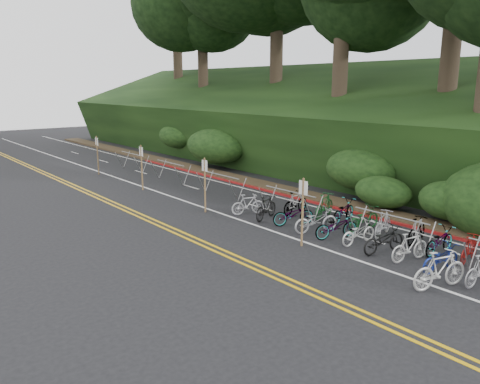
# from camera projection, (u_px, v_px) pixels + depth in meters

# --- Properties ---
(ground) EXTENTS (120.00, 120.00, 0.00)m
(ground) POSITION_uv_depth(u_px,v_px,m) (421.00, 298.00, 12.72)
(ground) COLOR black
(ground) RESTS_ON ground
(road_markings) EXTENTS (7.47, 80.00, 0.01)m
(road_markings) POSITION_uv_depth(u_px,v_px,m) (218.00, 216.00, 20.72)
(road_markings) COLOR gold
(road_markings) RESTS_ON ground
(red_curb) EXTENTS (0.25, 28.00, 0.10)m
(red_curb) POSITION_uv_depth(u_px,v_px,m) (272.00, 192.00, 25.27)
(red_curb) COLOR maroon
(red_curb) RESTS_ON ground
(embankment) EXTENTS (14.30, 48.14, 9.11)m
(embankment) POSITION_uv_depth(u_px,v_px,m) (279.00, 128.00, 34.51)
(embankment) COLOR black
(embankment) RESTS_ON ground
(bike_racks_rest) EXTENTS (1.14, 23.00, 1.17)m
(bike_racks_rest) POSITION_uv_depth(u_px,v_px,m) (221.00, 180.00, 24.18)
(bike_racks_rest) COLOR gray
(bike_racks_rest) RESTS_ON ground
(signposts_rest) EXTENTS (0.08, 18.40, 2.50)m
(signposts_rest) POSITION_uv_depth(u_px,v_px,m) (170.00, 172.00, 23.32)
(signposts_rest) COLOR brown
(signposts_rest) RESTS_ON ground
(bike_front) EXTENTS (1.07, 1.97, 1.14)m
(bike_front) POSITION_uv_depth(u_px,v_px,m) (440.00, 270.00, 13.20)
(bike_front) COLOR beige
(bike_front) RESTS_ON ground
(bike_valet) EXTENTS (3.33, 14.14, 1.09)m
(bike_valet) POSITION_uv_depth(u_px,v_px,m) (386.00, 232.00, 16.82)
(bike_valet) COLOR slate
(bike_valet) RESTS_ON ground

